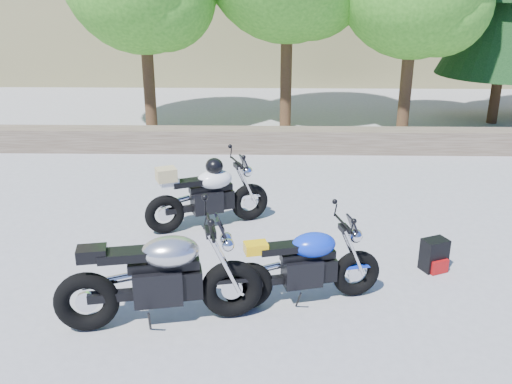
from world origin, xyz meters
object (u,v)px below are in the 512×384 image
white_bike (207,194)px  silver_bike (161,279)px  blue_bike (305,266)px  backpack (434,255)px

white_bike → silver_bike: bearing=-117.8°
blue_bike → silver_bike: bearing=-177.5°
blue_bike → backpack: (1.73, 0.81, -0.26)m
blue_bike → backpack: bearing=10.8°
white_bike → backpack: (3.07, -1.32, -0.32)m
silver_bike → blue_bike: 1.64m
blue_bike → white_bike: bearing=107.8°
silver_bike → white_bike: (0.23, 2.60, -0.02)m
backpack → blue_bike: bearing=-178.7°
backpack → white_bike: bearing=132.9°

